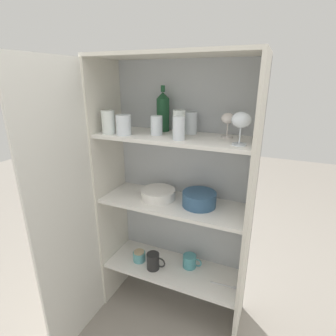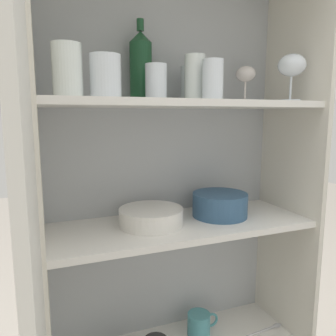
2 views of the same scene
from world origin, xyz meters
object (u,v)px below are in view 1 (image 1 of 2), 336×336
mixing_bowl_large (199,198)px  coffee_mug_primary (153,261)px  wine_bottle (163,112)px  plate_stack_white (158,194)px  storage_jar (139,256)px

mixing_bowl_large → coffee_mug_primary: mixing_bowl_large is taller
mixing_bowl_large → coffee_mug_primary: 0.52m
wine_bottle → plate_stack_white: wine_bottle is taller
wine_bottle → mixing_bowl_large: bearing=-17.2°
mixing_bowl_large → storage_jar: mixing_bowl_large is taller
wine_bottle → coffee_mug_primary: wine_bottle is taller
plate_stack_white → storage_jar: (-0.12, -0.04, -0.45)m
mixing_bowl_large → storage_jar: size_ratio=2.34×
wine_bottle → storage_jar: bearing=-136.3°
wine_bottle → plate_stack_white: 0.47m
plate_stack_white → mixing_bowl_large: size_ratio=1.08×
plate_stack_white → coffee_mug_primary: bearing=-96.3°
wine_bottle → storage_jar: (-0.12, -0.12, -0.91)m
wine_bottle → mixing_bowl_large: (0.25, -0.08, -0.45)m
storage_jar → plate_stack_white: bearing=15.8°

